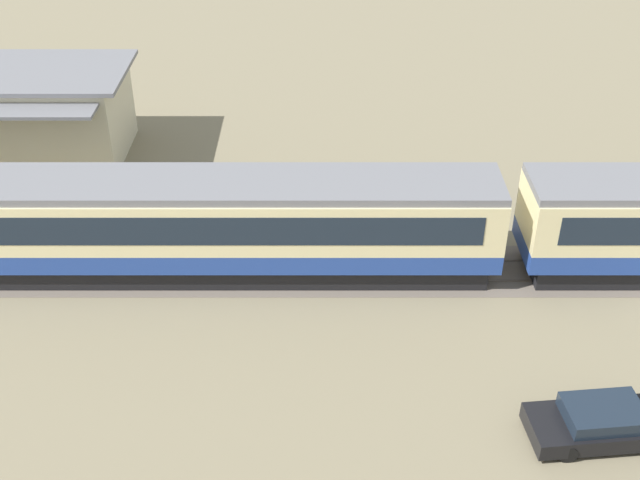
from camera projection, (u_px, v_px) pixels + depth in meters
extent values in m
cylinder|color=black|center=(619.00, 272.00, 31.35)|extent=(0.90, 0.18, 0.90)
cylinder|color=black|center=(608.00, 252.00, 32.55)|extent=(0.90, 0.18, 0.90)
cube|color=#234293|center=(221.00, 243.00, 31.53)|extent=(21.79, 3.17, 0.80)
cube|color=beige|center=(218.00, 212.00, 30.73)|extent=(21.79, 3.17, 2.12)
cube|color=#192330|center=(218.00, 209.00, 30.67)|extent=(20.05, 3.21, 1.19)
cube|color=slate|center=(216.00, 184.00, 30.07)|extent=(21.79, 2.98, 0.30)
cube|color=black|center=(222.00, 261.00, 31.99)|extent=(20.92, 2.72, 0.88)
cylinder|color=black|center=(404.00, 272.00, 31.37)|extent=(0.90, 0.18, 0.90)
cylinder|color=black|center=(401.00, 252.00, 32.57)|extent=(0.90, 0.18, 0.90)
cylinder|color=black|center=(37.00, 271.00, 31.41)|extent=(0.90, 0.18, 0.90)
cylinder|color=black|center=(48.00, 251.00, 32.61)|extent=(0.90, 0.18, 0.90)
cube|color=#665B51|center=(339.00, 271.00, 32.22)|extent=(149.76, 3.60, 0.01)
cube|color=#4C4238|center=(340.00, 281.00, 31.61)|extent=(149.76, 0.12, 0.04)
cube|color=#4C4238|center=(339.00, 260.00, 32.81)|extent=(149.76, 0.12, 0.04)
cube|color=black|center=(607.00, 426.00, 24.51)|extent=(4.90, 2.35, 0.58)
cube|color=#192330|center=(606.00, 414.00, 24.22)|extent=(2.52, 1.85, 0.48)
cylinder|color=black|center=(640.00, 406.00, 25.42)|extent=(0.62, 0.20, 0.62)
cylinder|color=black|center=(570.00, 454.00, 23.78)|extent=(0.62, 0.20, 0.62)
cylinder|color=black|center=(550.00, 413.00, 25.17)|extent=(0.62, 0.20, 0.62)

